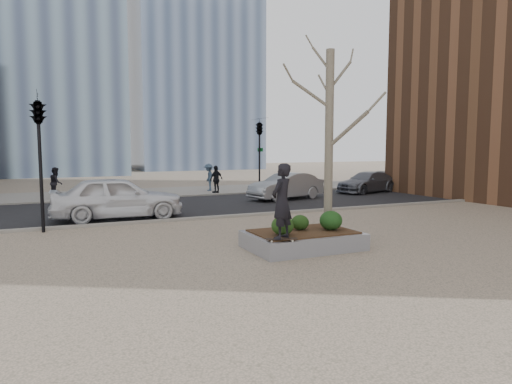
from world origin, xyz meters
name	(u,v)px	position (x,y,z in m)	size (l,w,h in m)	color
ground	(270,252)	(0.00, 0.00, 0.00)	(120.00, 120.00, 0.00)	tan
street	(175,207)	(0.00, 10.00, 0.01)	(60.00, 8.00, 0.02)	black
far_sidewalk	(145,193)	(0.00, 17.00, 0.01)	(60.00, 6.00, 0.02)	gray
planter	(303,240)	(1.00, 0.00, 0.23)	(3.00, 2.00, 0.45)	gray
planter_mulch	(303,232)	(1.00, 0.00, 0.47)	(2.70, 1.70, 0.04)	#382314
sycamore_tree	(329,111)	(2.00, 0.30, 3.79)	(2.80, 2.80, 6.60)	gray
shrub_left	(282,226)	(0.20, -0.30, 0.74)	(0.59, 0.59, 0.50)	#1C3C13
shrub_middle	(300,222)	(1.00, 0.16, 0.70)	(0.49, 0.49, 0.42)	#183A12
shrub_right	(331,220)	(1.77, -0.20, 0.76)	(0.63, 0.63, 0.53)	#144017
skateboard	(282,240)	(-0.10, -0.83, 0.49)	(0.78, 0.20, 0.07)	black
skateboarder	(282,201)	(-0.10, -0.83, 1.46)	(0.68, 0.45, 1.86)	black
police_car	(118,197)	(-2.89, 7.30, 0.85)	(1.96, 4.87, 1.66)	white
car_silver	(286,186)	(6.13, 10.46, 0.72)	(1.48, 4.24, 1.40)	#A6A9AE
car_third	(367,182)	(12.30, 11.61, 0.65)	(1.76, 4.32, 1.25)	#5A5D67
pedestrian_a	(56,183)	(-4.91, 16.25, 0.85)	(0.80, 0.63, 1.65)	black
pedestrian_b	(209,177)	(3.90, 16.56, 0.88)	(1.10, 0.63, 1.71)	#384E66
pedestrian_c	(216,179)	(3.86, 15.07, 0.84)	(0.96, 0.40, 1.64)	black
traffic_light_near	(40,163)	(-5.50, 5.60, 2.25)	(0.60, 2.48, 4.50)	black
traffic_light_far	(259,156)	(6.50, 14.60, 2.25)	(0.60, 2.48, 4.50)	black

